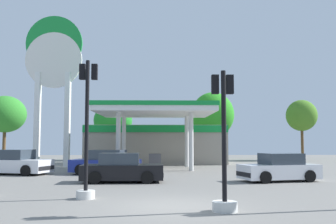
% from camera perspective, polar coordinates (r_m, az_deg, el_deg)
% --- Properties ---
extents(ground_plane, '(90.00, 90.00, 0.00)m').
position_cam_1_polar(ground_plane, '(11.96, 0.45, -14.17)').
color(ground_plane, slate).
rests_on(ground_plane, ground).
extents(gas_station, '(12.49, 13.08, 4.69)m').
position_cam_1_polar(gas_station, '(33.64, -1.87, -4.30)').
color(gas_station, gray).
rests_on(gas_station, ground).
extents(station_pole_sign, '(4.56, 0.56, 12.26)m').
position_cam_1_polar(station_pole_sign, '(31.88, -17.03, 6.21)').
color(station_pole_sign, white).
rests_on(station_pole_sign, ground).
extents(car_0, '(4.06, 1.91, 1.44)m').
position_cam_1_polar(car_0, '(18.92, -7.02, -8.60)').
color(car_0, black).
rests_on(car_0, ground).
extents(car_1, '(4.44, 2.55, 1.50)m').
position_cam_1_polar(car_1, '(23.63, -9.43, -7.69)').
color(car_1, black).
rests_on(car_1, ground).
extents(car_2, '(4.22, 2.52, 1.41)m').
position_cam_1_polar(car_2, '(20.02, 16.56, -8.25)').
color(car_2, black).
rests_on(car_2, ground).
extents(car_3, '(4.55, 2.81, 1.52)m').
position_cam_1_polar(car_3, '(24.99, -22.19, -7.22)').
color(car_3, black).
rests_on(car_3, ground).
extents(traffic_signal_2, '(0.65, 0.68, 4.92)m').
position_cam_1_polar(traffic_signal_2, '(13.67, -12.27, -4.45)').
color(traffic_signal_2, silver).
rests_on(traffic_signal_2, ground).
extents(traffic_signal_3, '(0.72, 0.72, 4.09)m').
position_cam_1_polar(traffic_signal_3, '(11.08, 8.52, -7.10)').
color(traffic_signal_3, silver).
rests_on(traffic_signal_3, ground).
extents(tree_0, '(4.46, 4.46, 6.97)m').
position_cam_1_polar(tree_0, '(44.23, -23.56, -0.32)').
color(tree_0, brown).
rests_on(tree_0, ground).
extents(tree_1, '(4.23, 4.23, 6.18)m').
position_cam_1_polar(tree_1, '(41.70, -8.37, -1.29)').
color(tree_1, brown).
rests_on(tree_1, ground).
extents(tree_2, '(4.79, 4.79, 7.56)m').
position_cam_1_polar(tree_2, '(42.36, 6.81, -0.42)').
color(tree_2, brown).
rests_on(tree_2, ground).
extents(tree_3, '(3.33, 3.33, 6.58)m').
position_cam_1_polar(tree_3, '(43.54, 19.67, -0.53)').
color(tree_3, brown).
rests_on(tree_3, ground).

